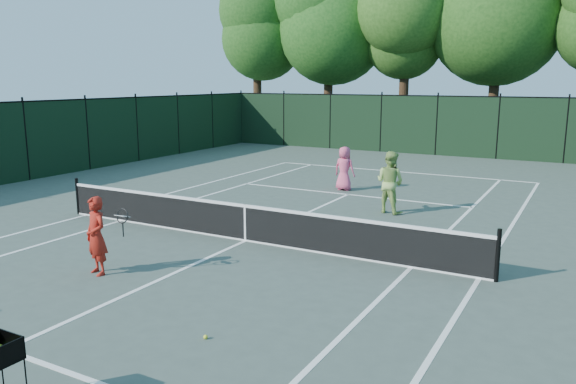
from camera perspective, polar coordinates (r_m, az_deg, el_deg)
The scene contains 18 objects.
ground at distance 13.74m, azimuth -4.34°, elevation -4.98°, with size 90.00×90.00×0.00m, color #404E45.
sideline_doubles_left at distance 17.27m, azimuth -19.78°, elevation -2.21°, with size 0.10×23.77×0.01m, color white.
sideline_doubles_right at distance 11.80m, azimuth 18.84°, elevation -8.33°, with size 0.10×23.77×0.01m, color white.
sideline_singles_left at distance 16.28m, azimuth -16.58°, elevation -2.80°, with size 0.10×23.77×0.01m, color white.
sideline_singles_right at distance 12.08m, azimuth 12.39°, elevation -7.51°, with size 0.10×23.77×0.01m, color white.
baseline_far at distance 24.32m, azimuth 11.14°, elevation 2.04°, with size 10.97×0.10×0.01m, color white.
service_line_near at distance 9.41m, azimuth -26.83°, elevation -14.11°, with size 8.23×0.10×0.01m, color white.
service_line_far at distance 19.25m, azimuth 6.12°, elevation -0.24°, with size 8.23×0.10×0.01m, color white.
center_service_line at distance 13.73m, azimuth -4.34°, elevation -4.96°, with size 0.10×12.80×0.01m, color white.
tennis_net at distance 13.61m, azimuth -4.37°, elevation -3.05°, with size 11.69×0.09×1.06m.
fence_far at distance 30.00m, azimuth 14.86°, elevation 6.49°, with size 24.00×0.05×3.00m, color black.
tree_0 at distance 38.54m, azimuth -3.21°, elevation 17.77°, with size 6.40×6.40×13.14m.
tree_1 at distance 36.68m, azimuth 4.24°, elevation 18.92°, with size 6.80×6.80×13.98m.
tree_2 at distance 34.59m, azimuth 11.98°, elevation 17.56°, with size 6.00×6.00×12.40m.
coach at distance 11.85m, azimuth -18.89°, elevation -4.22°, with size 1.01×0.53×1.59m.
player_pink at distance 19.88m, azimuth 5.75°, elevation 2.40°, with size 0.79×0.55×1.55m.
player_green at distance 16.65m, azimuth 10.32°, elevation 0.99°, with size 1.03×0.90×1.82m.
loose_ball_near_cart at distance 8.85m, azimuth -8.37°, elevation -14.36°, with size 0.07×0.07×0.07m, color yellow.
Camera 1 is at (7.24, -11.01, 3.86)m, focal length 35.00 mm.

